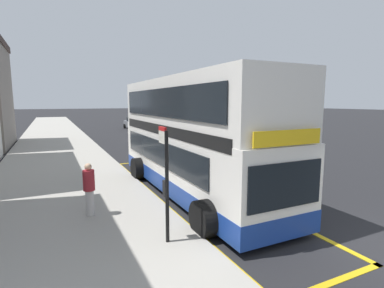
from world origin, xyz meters
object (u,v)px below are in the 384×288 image
object	(u,v)px
bus_stop_sign	(166,176)
parked_car_grey_distant	(134,123)
pedestrian_waiting_near_sign	(89,187)
double_decker_bus	(192,140)
parked_car_grey_ahead	(200,132)

from	to	relation	value
bus_stop_sign	parked_car_grey_distant	world-z (taller)	bus_stop_sign
pedestrian_waiting_near_sign	bus_stop_sign	bearing A→B (deg)	-59.50
double_decker_bus	parked_car_grey_distant	distance (m)	28.51
parked_car_grey_ahead	pedestrian_waiting_near_sign	distance (m)	18.50
bus_stop_sign	pedestrian_waiting_near_sign	distance (m)	3.03
double_decker_bus	parked_car_grey_ahead	size ratio (longest dim) A/B	2.42
pedestrian_waiting_near_sign	parked_car_grey_ahead	bearing A→B (deg)	52.24
parked_car_grey_distant	pedestrian_waiting_near_sign	distance (m)	30.51
parked_car_grey_ahead	bus_stop_sign	bearing A→B (deg)	62.38
parked_car_grey_ahead	double_decker_bus	bearing A→B (deg)	63.51
parked_car_grey_distant	pedestrian_waiting_near_sign	world-z (taller)	pedestrian_waiting_near_sign
parked_car_grey_ahead	pedestrian_waiting_near_sign	size ratio (longest dim) A/B	2.63
double_decker_bus	pedestrian_waiting_near_sign	size ratio (longest dim) A/B	6.37
bus_stop_sign	parked_car_grey_ahead	bearing A→B (deg)	60.15
double_decker_bus	bus_stop_sign	distance (m)	4.41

